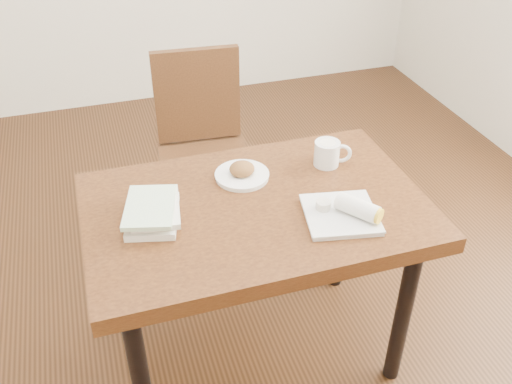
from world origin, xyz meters
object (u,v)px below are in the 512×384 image
object	(u,v)px
chair_far	(203,140)
coffee_mug	(328,153)
plate_scone	(242,173)
plate_burrito	(346,212)
table	(256,225)
book_stack	(153,211)

from	to	relation	value
chair_far	coffee_mug	world-z (taller)	chair_far
plate_scone	plate_burrito	xyz separation A→B (m)	(0.25, -0.33, 0.00)
table	chair_far	size ratio (longest dim) A/B	1.20
chair_far	plate_burrito	distance (m)	1.04
coffee_mug	book_stack	distance (m)	0.69
plate_burrito	book_stack	world-z (taller)	plate_burrito
chair_far	book_stack	distance (m)	0.89
coffee_mug	chair_far	bearing A→B (deg)	116.86
table	book_stack	distance (m)	0.36
book_stack	table	bearing A→B (deg)	-4.12
coffee_mug	plate_burrito	xyz separation A→B (m)	(-0.07, -0.32, -0.03)
chair_far	coffee_mug	xyz separation A→B (m)	(0.33, -0.66, 0.25)
plate_scone	coffee_mug	distance (m)	0.33
coffee_mug	plate_burrito	world-z (taller)	coffee_mug
chair_far	coffee_mug	size ratio (longest dim) A/B	6.97
plate_burrito	table	bearing A→B (deg)	147.84
chair_far	plate_scone	bearing A→B (deg)	-89.54
plate_scone	book_stack	size ratio (longest dim) A/B	0.74
plate_scone	coffee_mug	size ratio (longest dim) A/B	1.44
coffee_mug	book_stack	world-z (taller)	coffee_mug
coffee_mug	plate_burrito	distance (m)	0.33
table	coffee_mug	distance (m)	0.39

